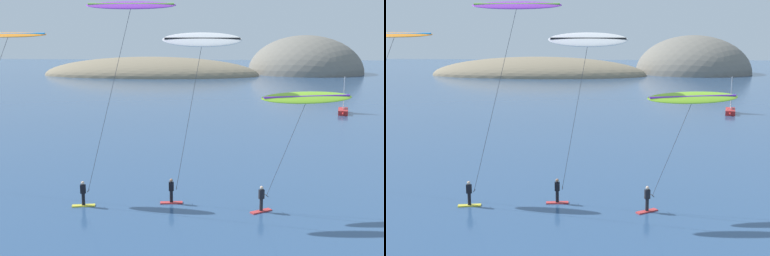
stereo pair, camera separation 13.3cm
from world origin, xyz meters
TOP-DOWN VIEW (x-y plane):
  - headland_island at (0.19, 155.44)m, footprint 109.61×58.05m
  - sailboat_near at (14.98, 59.76)m, footprint 2.29×5.97m
  - kitesurfer_lime at (3.77, 15.69)m, footprint 6.61×3.36m
  - kitesurfer_orange at (-16.68, 17.15)m, footprint 8.78×1.75m
  - kitesurfer_white at (-2.87, 16.06)m, footprint 5.44×2.15m
  - kitesurfer_purple at (-7.31, 14.83)m, footprint 7.04×1.79m

SIDE VIEW (x-z plane):
  - headland_island at x=0.19m, z-range -13.46..13.46m
  - sailboat_near at x=14.98m, z-range -2.21..3.49m
  - kitesurfer_lime at x=3.77m, z-range 2.97..10.64m
  - kitesurfer_white at x=-2.87m, z-range 4.40..15.81m
  - kitesurfer_orange at x=-16.68m, z-range 4.54..16.02m
  - kitesurfer_purple at x=-7.31m, z-range 5.30..18.61m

